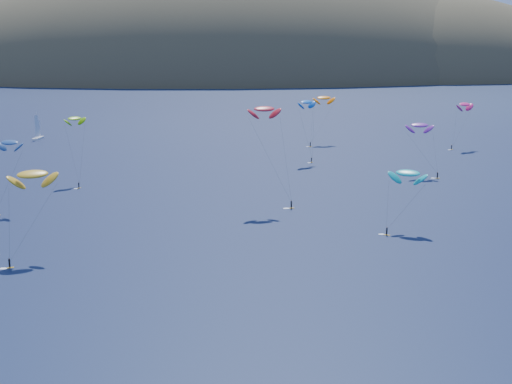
% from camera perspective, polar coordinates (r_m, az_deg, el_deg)
% --- Properties ---
extents(island, '(730.00, 300.00, 210.00)m').
position_cam_1_polar(island, '(645.35, -0.44, 8.61)').
color(island, '#3D3526').
rests_on(island, ground).
extents(sailboat, '(9.25, 7.92, 11.22)m').
position_cam_1_polar(sailboat, '(302.47, -17.04, 4.23)').
color(sailboat, silver).
rests_on(sailboat, ground).
extents(kitesurfer_2, '(10.63, 14.16, 19.50)m').
position_cam_1_polar(kitesurfer_2, '(153.85, -17.45, 1.36)').
color(kitesurfer_2, gold).
rests_on(kitesurfer_2, ground).
extents(kitesurfer_3, '(7.26, 15.64, 20.65)m').
position_cam_1_polar(kitesurfer_3, '(220.94, -14.31, 5.71)').
color(kitesurfer_3, gold).
rests_on(kitesurfer_3, ground).
extents(kitesurfer_4, '(8.27, 9.45, 22.24)m').
position_cam_1_polar(kitesurfer_4, '(245.24, 4.07, 7.19)').
color(kitesurfer_4, gold).
rests_on(kitesurfer_4, ground).
extents(kitesurfer_5, '(11.52, 10.68, 15.46)m').
position_cam_1_polar(kitesurfer_5, '(169.33, 12.05, 1.49)').
color(kitesurfer_5, gold).
rests_on(kitesurfer_5, ground).
extents(kitesurfer_6, '(9.40, 10.21, 17.77)m').
position_cam_1_polar(kitesurfer_6, '(229.03, 12.95, 5.23)').
color(kitesurfer_6, gold).
rests_on(kitesurfer_6, ground).
extents(kitesurfer_8, '(11.07, 9.56, 18.72)m').
position_cam_1_polar(kitesurfer_8, '(280.78, 16.36, 6.75)').
color(kitesurfer_8, gold).
rests_on(kitesurfer_8, ground).
extents(kitesurfer_9, '(12.01, 9.06, 27.54)m').
position_cam_1_polar(kitesurfer_9, '(185.39, 0.67, 6.64)').
color(kitesurfer_9, gold).
rests_on(kitesurfer_9, ground).
extents(kitesurfer_10, '(8.10, 10.95, 19.14)m').
position_cam_1_polar(kitesurfer_10, '(193.17, -19.13, 3.75)').
color(kitesurfer_10, gold).
rests_on(kitesurfer_10, ground).
extents(kitesurfer_11, '(11.89, 14.28, 19.76)m').
position_cam_1_polar(kitesurfer_11, '(283.29, 5.45, 7.51)').
color(kitesurfer_11, gold).
rests_on(kitesurfer_11, ground).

